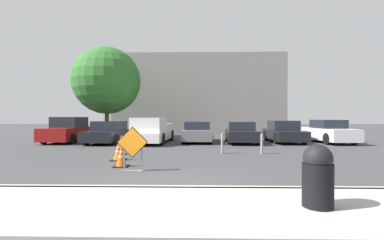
{
  "coord_description": "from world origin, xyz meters",
  "views": [
    {
      "loc": [
        0.94,
        -5.47,
        1.62
      ],
      "look_at": [
        0.52,
        13.96,
        1.43
      ],
      "focal_mm": 24.0,
      "sensor_mm": 36.0,
      "label": 1
    }
  ],
  "objects_px": {
    "parked_car_nearest": "(69,131)",
    "parked_car_second": "(109,133)",
    "bollard_nearest": "(222,143)",
    "parked_car_fifth": "(283,132)",
    "traffic_cone_fourth": "(122,142)",
    "traffic_cone_nearest": "(121,157)",
    "traffic_cone_third": "(120,148)",
    "bollard_second": "(262,143)",
    "pickup_truck": "(152,132)",
    "traffic_cone_second": "(118,152)",
    "traffic_cone_fifth": "(123,141)",
    "trash_bin": "(318,175)",
    "parked_car_sixth": "(328,132)",
    "parked_car_third": "(197,132)",
    "road_closed_sign": "(133,147)",
    "parked_car_fourth": "(241,133)"
  },
  "relations": [
    {
      "from": "parked_car_nearest",
      "to": "parked_car_second",
      "type": "height_order",
      "value": "parked_car_nearest"
    },
    {
      "from": "bollard_nearest",
      "to": "parked_car_fifth",
      "type": "bearing_deg",
      "value": 50.54
    },
    {
      "from": "traffic_cone_fourth",
      "to": "parked_car_second",
      "type": "bearing_deg",
      "value": 117.18
    },
    {
      "from": "traffic_cone_nearest",
      "to": "traffic_cone_third",
      "type": "xyz_separation_m",
      "value": [
        -0.85,
        2.71,
        -0.02
      ]
    },
    {
      "from": "traffic_cone_fourth",
      "to": "bollard_second",
      "type": "bearing_deg",
      "value": -9.67
    },
    {
      "from": "parked_car_fifth",
      "to": "bollard_nearest",
      "type": "distance_m",
      "value": 7.15
    },
    {
      "from": "pickup_truck",
      "to": "bollard_second",
      "type": "xyz_separation_m",
      "value": [
        5.71,
        -4.71,
        -0.24
      ]
    },
    {
      "from": "traffic_cone_fourth",
      "to": "bollard_second",
      "type": "xyz_separation_m",
      "value": [
        6.59,
        -1.12,
        0.08
      ]
    },
    {
      "from": "pickup_truck",
      "to": "traffic_cone_second",
      "type": "bearing_deg",
      "value": 92.55
    },
    {
      "from": "traffic_cone_fifth",
      "to": "bollard_nearest",
      "type": "relative_size",
      "value": 0.7
    },
    {
      "from": "traffic_cone_third",
      "to": "trash_bin",
      "type": "bearing_deg",
      "value": -51.81
    },
    {
      "from": "traffic_cone_fifth",
      "to": "parked_car_sixth",
      "type": "height_order",
      "value": "parked_car_sixth"
    },
    {
      "from": "parked_car_second",
      "to": "parked_car_third",
      "type": "distance_m",
      "value": 5.69
    },
    {
      "from": "road_closed_sign",
      "to": "traffic_cone_third",
      "type": "relative_size",
      "value": 2.11
    },
    {
      "from": "parked_car_sixth",
      "to": "bollard_second",
      "type": "xyz_separation_m",
      "value": [
        -5.61,
        -5.29,
        -0.21
      ]
    },
    {
      "from": "parked_car_nearest",
      "to": "bollard_second",
      "type": "xyz_separation_m",
      "value": [
        11.33,
        -5.28,
        -0.27
      ]
    },
    {
      "from": "pickup_truck",
      "to": "parked_car_third",
      "type": "height_order",
      "value": "pickup_truck"
    },
    {
      "from": "traffic_cone_fourth",
      "to": "parked_car_sixth",
      "type": "height_order",
      "value": "parked_car_sixth"
    },
    {
      "from": "traffic_cone_fifth",
      "to": "parked_car_sixth",
      "type": "distance_m",
      "value": 12.85
    },
    {
      "from": "traffic_cone_nearest",
      "to": "pickup_truck",
      "type": "distance_m",
      "value": 7.78
    },
    {
      "from": "traffic_cone_fifth",
      "to": "pickup_truck",
      "type": "xyz_separation_m",
      "value": [
        1.23,
        2.2,
        0.41
      ]
    },
    {
      "from": "traffic_cone_nearest",
      "to": "trash_bin",
      "type": "xyz_separation_m",
      "value": [
        4.5,
        -4.09,
        0.34
      ]
    },
    {
      "from": "parked_car_third",
      "to": "parked_car_second",
      "type": "bearing_deg",
      "value": 8.07
    },
    {
      "from": "traffic_cone_fourth",
      "to": "pickup_truck",
      "type": "bearing_deg",
      "value": 76.12
    },
    {
      "from": "parked_car_fourth",
      "to": "trash_bin",
      "type": "xyz_separation_m",
      "value": [
        -0.83,
        -12.41,
        0.03
      ]
    },
    {
      "from": "parked_car_fourth",
      "to": "trash_bin",
      "type": "distance_m",
      "value": 12.44
    },
    {
      "from": "traffic_cone_fifth",
      "to": "parked_car_fifth",
      "type": "relative_size",
      "value": 0.15
    },
    {
      "from": "traffic_cone_third",
      "to": "parked_car_second",
      "type": "xyz_separation_m",
      "value": [
        -2.3,
        5.2,
        0.33
      ]
    },
    {
      "from": "pickup_truck",
      "to": "trash_bin",
      "type": "relative_size",
      "value": 5.24
    },
    {
      "from": "traffic_cone_fourth",
      "to": "traffic_cone_third",
      "type": "bearing_deg",
      "value": -75.44
    },
    {
      "from": "bollard_second",
      "to": "parked_car_fourth",
      "type": "bearing_deg",
      "value": 90.39
    },
    {
      "from": "parked_car_second",
      "to": "parked_car_sixth",
      "type": "relative_size",
      "value": 1.02
    },
    {
      "from": "traffic_cone_third",
      "to": "parked_car_nearest",
      "type": "xyz_separation_m",
      "value": [
        -5.12,
        5.63,
        0.44
      ]
    },
    {
      "from": "traffic_cone_fourth",
      "to": "parked_car_nearest",
      "type": "relative_size",
      "value": 0.19
    },
    {
      "from": "traffic_cone_fourth",
      "to": "trash_bin",
      "type": "height_order",
      "value": "trash_bin"
    },
    {
      "from": "traffic_cone_fourth",
      "to": "road_closed_sign",
      "type": "bearing_deg",
      "value": -69.97
    },
    {
      "from": "parked_car_fifth",
      "to": "trash_bin",
      "type": "xyz_separation_m",
      "value": [
        -3.65,
        -12.66,
        0.01
      ]
    },
    {
      "from": "traffic_cone_second",
      "to": "bollard_second",
      "type": "bearing_deg",
      "value": 17.11
    },
    {
      "from": "parked_car_nearest",
      "to": "pickup_truck",
      "type": "xyz_separation_m",
      "value": [
        5.62,
        -0.57,
        -0.03
      ]
    },
    {
      "from": "parked_car_third",
      "to": "bollard_second",
      "type": "relative_size",
      "value": 4.59
    },
    {
      "from": "traffic_cone_nearest",
      "to": "trash_bin",
      "type": "height_order",
      "value": "trash_bin"
    },
    {
      "from": "traffic_cone_fourth",
      "to": "parked_car_fourth",
      "type": "bearing_deg",
      "value": 32.25
    },
    {
      "from": "parked_car_second",
      "to": "parked_car_sixth",
      "type": "bearing_deg",
      "value": -176.24
    },
    {
      "from": "traffic_cone_second",
      "to": "bollard_nearest",
      "type": "height_order",
      "value": "bollard_nearest"
    },
    {
      "from": "traffic_cone_second",
      "to": "road_closed_sign",
      "type": "bearing_deg",
      "value": -62.25
    },
    {
      "from": "traffic_cone_nearest",
      "to": "parked_car_second",
      "type": "xyz_separation_m",
      "value": [
        -3.14,
        7.9,
        0.32
      ]
    },
    {
      "from": "parked_car_sixth",
      "to": "trash_bin",
      "type": "height_order",
      "value": "parked_car_sixth"
    },
    {
      "from": "road_closed_sign",
      "to": "traffic_cone_fifth",
      "type": "relative_size",
      "value": 2.09
    },
    {
      "from": "parked_car_sixth",
      "to": "traffic_cone_fourth",
      "type": "bearing_deg",
      "value": 17.64
    },
    {
      "from": "parked_car_fifth",
      "to": "traffic_cone_fifth",
      "type": "bearing_deg",
      "value": 18.98
    }
  ]
}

